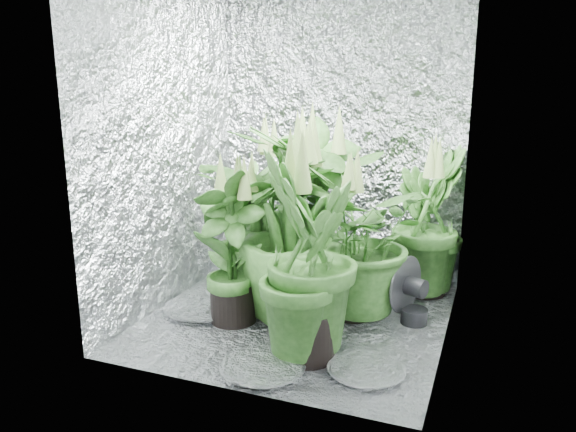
{
  "coord_description": "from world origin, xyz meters",
  "views": [
    {
      "loc": [
        0.99,
        -2.74,
        1.32
      ],
      "look_at": [
        -0.05,
        0.0,
        0.58
      ],
      "focal_mm": 35.0,
      "sensor_mm": 36.0,
      "label": 1
    }
  ],
  "objects_px": {
    "circulation_fan": "(410,295)",
    "plant_e": "(354,239)",
    "plant_d": "(291,228)",
    "plant_g": "(307,258)",
    "plant_f": "(232,247)",
    "plant_a": "(276,210)",
    "plant_h": "(254,236)",
    "plant_c": "(429,223)",
    "plant_b": "(317,208)"
  },
  "relations": [
    {
      "from": "plant_g",
      "to": "plant_a",
      "type": "bearing_deg",
      "value": 121.35
    },
    {
      "from": "plant_c",
      "to": "plant_d",
      "type": "distance_m",
      "value": 0.93
    },
    {
      "from": "plant_e",
      "to": "plant_d",
      "type": "bearing_deg",
      "value": -150.38
    },
    {
      "from": "plant_e",
      "to": "plant_f",
      "type": "height_order",
      "value": "plant_e"
    },
    {
      "from": "plant_c",
      "to": "circulation_fan",
      "type": "distance_m",
      "value": 0.55
    },
    {
      "from": "plant_d",
      "to": "plant_e",
      "type": "bearing_deg",
      "value": 29.62
    },
    {
      "from": "plant_a",
      "to": "plant_e",
      "type": "distance_m",
      "value": 0.59
    },
    {
      "from": "plant_a",
      "to": "plant_c",
      "type": "relative_size",
      "value": 1.11
    },
    {
      "from": "plant_b",
      "to": "plant_d",
      "type": "height_order",
      "value": "plant_b"
    },
    {
      "from": "plant_d",
      "to": "plant_e",
      "type": "height_order",
      "value": "plant_d"
    },
    {
      "from": "circulation_fan",
      "to": "plant_c",
      "type": "bearing_deg",
      "value": 107.89
    },
    {
      "from": "plant_f",
      "to": "circulation_fan",
      "type": "xyz_separation_m",
      "value": [
        0.91,
        0.33,
        -0.27
      ]
    },
    {
      "from": "plant_b",
      "to": "plant_e",
      "type": "distance_m",
      "value": 0.48
    },
    {
      "from": "circulation_fan",
      "to": "plant_e",
      "type": "bearing_deg",
      "value": -154.78
    },
    {
      "from": "plant_f",
      "to": "circulation_fan",
      "type": "distance_m",
      "value": 1.01
    },
    {
      "from": "plant_b",
      "to": "plant_f",
      "type": "relative_size",
      "value": 1.23
    },
    {
      "from": "plant_b",
      "to": "circulation_fan",
      "type": "bearing_deg",
      "value": -26.11
    },
    {
      "from": "plant_e",
      "to": "circulation_fan",
      "type": "relative_size",
      "value": 2.57
    },
    {
      "from": "plant_e",
      "to": "plant_f",
      "type": "relative_size",
      "value": 1.02
    },
    {
      "from": "plant_d",
      "to": "plant_g",
      "type": "distance_m",
      "value": 0.44
    },
    {
      "from": "plant_d",
      "to": "plant_f",
      "type": "xyz_separation_m",
      "value": [
        -0.29,
        -0.13,
        -0.1
      ]
    },
    {
      "from": "plant_e",
      "to": "plant_a",
      "type": "bearing_deg",
      "value": 158.97
    },
    {
      "from": "plant_a",
      "to": "plant_f",
      "type": "xyz_separation_m",
      "value": [
        -0.05,
        -0.52,
        -0.1
      ]
    },
    {
      "from": "plant_c",
      "to": "plant_e",
      "type": "xyz_separation_m",
      "value": [
        -0.34,
        -0.49,
        -0.0
      ]
    },
    {
      "from": "plant_f",
      "to": "plant_g",
      "type": "bearing_deg",
      "value": -25.84
    },
    {
      "from": "plant_f",
      "to": "plant_h",
      "type": "relative_size",
      "value": 1.03
    },
    {
      "from": "plant_b",
      "to": "plant_f",
      "type": "height_order",
      "value": "plant_b"
    },
    {
      "from": "plant_c",
      "to": "plant_d",
      "type": "xyz_separation_m",
      "value": [
        -0.65,
        -0.66,
        0.07
      ]
    },
    {
      "from": "plant_g",
      "to": "circulation_fan",
      "type": "xyz_separation_m",
      "value": [
        0.4,
        0.58,
        -0.34
      ]
    },
    {
      "from": "plant_e",
      "to": "plant_g",
      "type": "xyz_separation_m",
      "value": [
        -0.08,
        -0.56,
        0.05
      ]
    },
    {
      "from": "plant_a",
      "to": "plant_c",
      "type": "xyz_separation_m",
      "value": [
        0.89,
        0.27,
        -0.07
      ]
    },
    {
      "from": "plant_f",
      "to": "plant_h",
      "type": "distance_m",
      "value": 0.29
    },
    {
      "from": "plant_e",
      "to": "plant_g",
      "type": "distance_m",
      "value": 0.56
    },
    {
      "from": "plant_c",
      "to": "circulation_fan",
      "type": "height_order",
      "value": "plant_c"
    },
    {
      "from": "plant_b",
      "to": "plant_g",
      "type": "bearing_deg",
      "value": -74.68
    },
    {
      "from": "plant_c",
      "to": "plant_g",
      "type": "distance_m",
      "value": 1.12
    },
    {
      "from": "plant_d",
      "to": "plant_h",
      "type": "xyz_separation_m",
      "value": [
        -0.29,
        0.16,
        -0.11
      ]
    },
    {
      "from": "plant_f",
      "to": "circulation_fan",
      "type": "bearing_deg",
      "value": 20.04
    },
    {
      "from": "plant_a",
      "to": "plant_d",
      "type": "bearing_deg",
      "value": -57.81
    },
    {
      "from": "plant_c",
      "to": "plant_h",
      "type": "bearing_deg",
      "value": -151.85
    },
    {
      "from": "plant_g",
      "to": "circulation_fan",
      "type": "bearing_deg",
      "value": 55.7
    },
    {
      "from": "plant_a",
      "to": "circulation_fan",
      "type": "relative_size",
      "value": 2.93
    },
    {
      "from": "plant_d",
      "to": "plant_e",
      "type": "xyz_separation_m",
      "value": [
        0.31,
        0.17,
        -0.07
      ]
    },
    {
      "from": "plant_e",
      "to": "plant_h",
      "type": "bearing_deg",
      "value": -178.49
    },
    {
      "from": "plant_a",
      "to": "plant_g",
      "type": "bearing_deg",
      "value": -58.65
    },
    {
      "from": "plant_b",
      "to": "plant_c",
      "type": "distance_m",
      "value": 0.68
    },
    {
      "from": "plant_c",
      "to": "plant_g",
      "type": "height_order",
      "value": "plant_g"
    },
    {
      "from": "plant_f",
      "to": "circulation_fan",
      "type": "height_order",
      "value": "plant_f"
    },
    {
      "from": "plant_c",
      "to": "plant_a",
      "type": "bearing_deg",
      "value": -162.82
    },
    {
      "from": "plant_c",
      "to": "circulation_fan",
      "type": "xyz_separation_m",
      "value": [
        -0.02,
        -0.46,
        -0.3
      ]
    }
  ]
}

